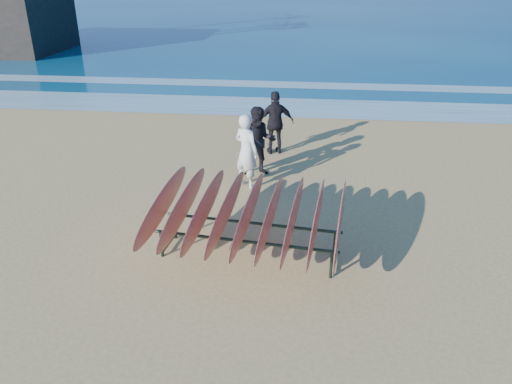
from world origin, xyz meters
TOP-DOWN VIEW (x-y plane):
  - ground at (0.00, 0.00)m, footprint 120.00×120.00m
  - ocean at (0.00, 55.00)m, footprint 160.00×160.00m
  - foam_near at (0.00, 10.00)m, footprint 160.00×160.00m
  - foam_far at (0.00, 13.50)m, footprint 160.00×160.00m
  - surfboard_rack at (-0.07, 0.13)m, footprint 3.43×2.89m
  - person_white at (-0.47, 3.13)m, footprint 0.75×0.69m
  - person_dark_a at (-0.27, 3.86)m, footprint 0.92×0.77m
  - person_dark_b at (0.01, 5.38)m, footprint 1.06×0.68m

SIDE VIEW (x-z plane):
  - ground at x=0.00m, z-range 0.00..0.00m
  - ocean at x=0.00m, z-range 0.01..0.01m
  - foam_far at x=0.00m, z-range 0.01..0.01m
  - foam_near at x=0.00m, z-range 0.01..0.01m
  - surfboard_rack at x=-0.07m, z-range 0.18..1.49m
  - person_dark_a at x=-0.27m, z-range 0.00..1.68m
  - person_dark_b at x=0.01m, z-range 0.00..1.68m
  - person_white at x=-0.47m, z-range 0.00..1.72m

